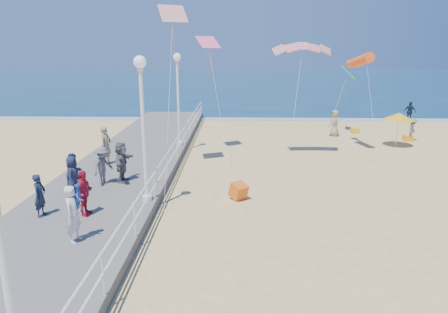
{
  "coord_description": "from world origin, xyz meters",
  "views": [
    {
      "loc": [
        -2.05,
        -14.03,
        5.92
      ],
      "look_at": [
        -2.5,
        2.0,
        1.6
      ],
      "focal_mm": 32.0,
      "sensor_mm": 36.0,
      "label": 1
    }
  ],
  "objects_px": {
    "lamp_post_far": "(178,90)",
    "beach_chair_right": "(408,138)",
    "woman_holding_toddler": "(74,214)",
    "lamp_post_mid": "(143,115)",
    "beach_walker_b": "(410,112)",
    "spectator_0": "(40,195)",
    "spectator_7": "(74,173)",
    "spectator_6": "(106,146)",
    "spectator_3": "(83,193)",
    "spectator_5": "(122,162)",
    "beach_walker_a": "(412,130)",
    "spectator_2": "(103,166)",
    "beach_chair_left": "(355,131)",
    "toddler_held": "(79,198)",
    "beach_walker_c": "(334,123)",
    "beach_umbrella": "(399,117)",
    "box_kite": "(239,192)",
    "spectator_4": "(73,176)"
  },
  "relations": [
    {
      "from": "beach_umbrella",
      "to": "beach_chair_right",
      "type": "relative_size",
      "value": 3.89
    },
    {
      "from": "spectator_0",
      "to": "spectator_3",
      "type": "height_order",
      "value": "spectator_3"
    },
    {
      "from": "spectator_3",
      "to": "beach_chair_left",
      "type": "relative_size",
      "value": 2.91
    },
    {
      "from": "woman_holding_toddler",
      "to": "beach_chair_right",
      "type": "distance_m",
      "value": 22.53
    },
    {
      "from": "spectator_7",
      "to": "beach_walker_c",
      "type": "xyz_separation_m",
      "value": [
        13.28,
        12.93,
        -0.28
      ]
    },
    {
      "from": "spectator_4",
      "to": "beach_walker_a",
      "type": "distance_m",
      "value": 21.53
    },
    {
      "from": "toddler_held",
      "to": "spectator_6",
      "type": "xyz_separation_m",
      "value": [
        -1.79,
        8.06,
        -0.35
      ]
    },
    {
      "from": "lamp_post_mid",
      "to": "spectator_6",
      "type": "bearing_deg",
      "value": 122.03
    },
    {
      "from": "toddler_held",
      "to": "beach_chair_left",
      "type": "relative_size",
      "value": 1.62
    },
    {
      "from": "lamp_post_mid",
      "to": "beach_walker_b",
      "type": "distance_m",
      "value": 26.93
    },
    {
      "from": "spectator_0",
      "to": "beach_walker_a",
      "type": "relative_size",
      "value": 0.98
    },
    {
      "from": "lamp_post_mid",
      "to": "beach_chair_left",
      "type": "xyz_separation_m",
      "value": [
        12.01,
        14.68,
        -3.46
      ]
    },
    {
      "from": "spectator_7",
      "to": "beach_umbrella",
      "type": "height_order",
      "value": "beach_umbrella"
    },
    {
      "from": "spectator_7",
      "to": "beach_walker_a",
      "type": "xyz_separation_m",
      "value": [
        18.09,
        11.46,
        -0.44
      ]
    },
    {
      "from": "box_kite",
      "to": "spectator_3",
      "type": "bearing_deg",
      "value": 167.49
    },
    {
      "from": "beach_walker_c",
      "to": "woman_holding_toddler",
      "type": "bearing_deg",
      "value": -60.73
    },
    {
      "from": "lamp_post_far",
      "to": "beach_walker_c",
      "type": "height_order",
      "value": "lamp_post_far"
    },
    {
      "from": "spectator_6",
      "to": "beach_chair_right",
      "type": "xyz_separation_m",
      "value": [
        17.86,
        7.39,
        -1.14
      ]
    },
    {
      "from": "beach_umbrella",
      "to": "beach_chair_left",
      "type": "bearing_deg",
      "value": 108.9
    },
    {
      "from": "spectator_7",
      "to": "box_kite",
      "type": "bearing_deg",
      "value": -67.37
    },
    {
      "from": "spectator_3",
      "to": "spectator_6",
      "type": "relative_size",
      "value": 0.85
    },
    {
      "from": "beach_walker_c",
      "to": "beach_umbrella",
      "type": "relative_size",
      "value": 0.86
    },
    {
      "from": "spectator_0",
      "to": "spectator_7",
      "type": "height_order",
      "value": "spectator_7"
    },
    {
      "from": "spectator_2",
      "to": "beach_chair_right",
      "type": "xyz_separation_m",
      "value": [
        17.04,
        10.43,
        -1.01
      ]
    },
    {
      "from": "spectator_3",
      "to": "beach_chair_left",
      "type": "distance_m",
      "value": 21.26
    },
    {
      "from": "lamp_post_mid",
      "to": "woman_holding_toddler",
      "type": "distance_m",
      "value": 4.35
    },
    {
      "from": "lamp_post_far",
      "to": "beach_chair_right",
      "type": "bearing_deg",
      "value": 12.39
    },
    {
      "from": "woman_holding_toddler",
      "to": "beach_chair_right",
      "type": "height_order",
      "value": "woman_holding_toddler"
    },
    {
      "from": "beach_walker_a",
      "to": "beach_umbrella",
      "type": "distance_m",
      "value": 2.6
    },
    {
      "from": "lamp_post_far",
      "to": "spectator_5",
      "type": "relative_size",
      "value": 3.04
    },
    {
      "from": "beach_chair_left",
      "to": "woman_holding_toddler",
      "type": "bearing_deg",
      "value": -126.66
    },
    {
      "from": "woman_holding_toddler",
      "to": "spectator_3",
      "type": "distance_m",
      "value": 1.96
    },
    {
      "from": "beach_umbrella",
      "to": "spectator_5",
      "type": "bearing_deg",
      "value": -150.55
    },
    {
      "from": "toddler_held",
      "to": "spectator_6",
      "type": "height_order",
      "value": "spectator_6"
    },
    {
      "from": "lamp_post_mid",
      "to": "woman_holding_toddler",
      "type": "xyz_separation_m",
      "value": [
        -1.4,
        -3.34,
        -2.39
      ]
    },
    {
      "from": "spectator_3",
      "to": "lamp_post_far",
      "type": "bearing_deg",
      "value": -1.74
    },
    {
      "from": "spectator_7",
      "to": "beach_chair_right",
      "type": "xyz_separation_m",
      "value": [
        17.84,
        11.45,
        -1.0
      ]
    },
    {
      "from": "lamp_post_far",
      "to": "beach_walker_b",
      "type": "distance_m",
      "value": 21.21
    },
    {
      "from": "beach_walker_c",
      "to": "beach_chair_left",
      "type": "distance_m",
      "value": 2.12
    },
    {
      "from": "spectator_5",
      "to": "spectator_6",
      "type": "relative_size",
      "value": 0.93
    },
    {
      "from": "lamp_post_mid",
      "to": "beach_chair_right",
      "type": "xyz_separation_m",
      "value": [
        14.82,
        12.25,
        -3.46
      ]
    },
    {
      "from": "spectator_2",
      "to": "beach_umbrella",
      "type": "bearing_deg",
      "value": -37.85
    },
    {
      "from": "spectator_6",
      "to": "beach_walker_b",
      "type": "relative_size",
      "value": 1.12
    },
    {
      "from": "beach_walker_b",
      "to": "beach_walker_c",
      "type": "height_order",
      "value": "beach_walker_c"
    },
    {
      "from": "beach_walker_a",
      "to": "beach_walker_b",
      "type": "xyz_separation_m",
      "value": [
        2.97,
        7.54,
        0.08
      ]
    },
    {
      "from": "lamp_post_mid",
      "to": "beach_walker_b",
      "type": "bearing_deg",
      "value": 47.69
    },
    {
      "from": "spectator_2",
      "to": "beach_umbrella",
      "type": "height_order",
      "value": "beach_umbrella"
    },
    {
      "from": "box_kite",
      "to": "lamp_post_mid",
      "type": "bearing_deg",
      "value": 160.4
    },
    {
      "from": "beach_walker_b",
      "to": "beach_chair_left",
      "type": "height_order",
      "value": "beach_walker_b"
    },
    {
      "from": "toddler_held",
      "to": "beach_walker_b",
      "type": "xyz_separation_m",
      "value": [
        19.29,
        23.0,
        -0.86
      ]
    }
  ]
}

